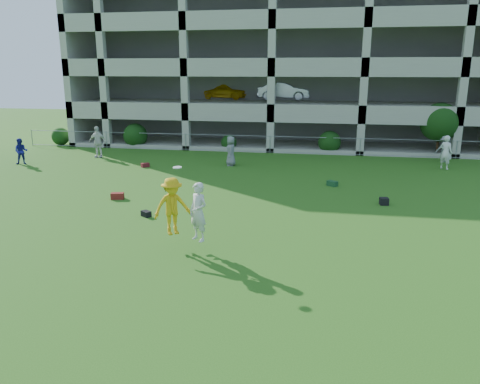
% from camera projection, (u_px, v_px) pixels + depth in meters
% --- Properties ---
extents(ground, '(100.00, 100.00, 0.00)m').
position_uv_depth(ground, '(194.00, 261.00, 14.05)').
color(ground, '#235114').
rests_on(ground, ground).
extents(bystander_a, '(0.94, 0.85, 1.57)m').
position_uv_depth(bystander_a, '(21.00, 151.00, 28.13)').
color(bystander_a, navy).
rests_on(bystander_a, ground).
extents(bystander_b, '(1.20, 0.54, 2.02)m').
position_uv_depth(bystander_b, '(98.00, 142.00, 30.31)').
color(bystander_b, silver).
rests_on(bystander_b, ground).
extents(bystander_c, '(0.75, 0.97, 1.76)m').
position_uv_depth(bystander_c, '(231.00, 151.00, 27.73)').
color(bystander_c, slate).
rests_on(bystander_c, ground).
extents(bystander_e, '(0.85, 0.81, 1.95)m').
position_uv_depth(bystander_e, '(446.00, 152.00, 26.75)').
color(bystander_e, white).
rests_on(bystander_e, ground).
extents(bystander_f, '(1.05, 0.63, 1.61)m').
position_uv_depth(bystander_f, '(444.00, 149.00, 28.85)').
color(bystander_f, gray).
rests_on(bystander_f, ground).
extents(bag_red_a, '(0.61, 0.43, 0.28)m').
position_uv_depth(bag_red_a, '(117.00, 196.00, 20.70)').
color(bag_red_a, '#5B210F').
rests_on(bag_red_a, ground).
extents(bag_black_b, '(0.47, 0.44, 0.22)m').
position_uv_depth(bag_black_b, '(146.00, 214.00, 18.25)').
color(bag_black_b, black).
rests_on(bag_black_b, ground).
extents(crate_d, '(0.39, 0.39, 0.30)m').
position_uv_depth(crate_d, '(384.00, 201.00, 19.82)').
color(crate_d, black).
rests_on(crate_d, ground).
extents(bag_red_f, '(0.52, 0.51, 0.24)m').
position_uv_depth(bag_red_f, '(145.00, 165.00, 27.47)').
color(bag_red_f, '#50190D').
rests_on(bag_red_f, ground).
extents(bag_green_g, '(0.58, 0.55, 0.25)m').
position_uv_depth(bag_green_g, '(332.00, 183.00, 23.02)').
color(bag_green_g, '#153C1B').
rests_on(bag_green_g, ground).
extents(frisbee_contest, '(1.97, 1.26, 2.37)m').
position_uv_depth(frisbee_contest, '(179.00, 208.00, 14.65)').
color(frisbee_contest, gold).
rests_on(frisbee_contest, ground).
extents(parking_garage, '(30.00, 14.00, 12.00)m').
position_uv_depth(parking_garage, '(283.00, 64.00, 38.88)').
color(parking_garage, '#9E998C').
rests_on(parking_garage, ground).
extents(fence, '(36.06, 0.06, 1.20)m').
position_uv_depth(fence, '(270.00, 144.00, 31.97)').
color(fence, gray).
rests_on(fence, ground).
extents(shrub_row, '(34.38, 2.52, 3.50)m').
position_uv_depth(shrub_row, '(339.00, 131.00, 31.61)').
color(shrub_row, '#163D11').
rests_on(shrub_row, ground).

